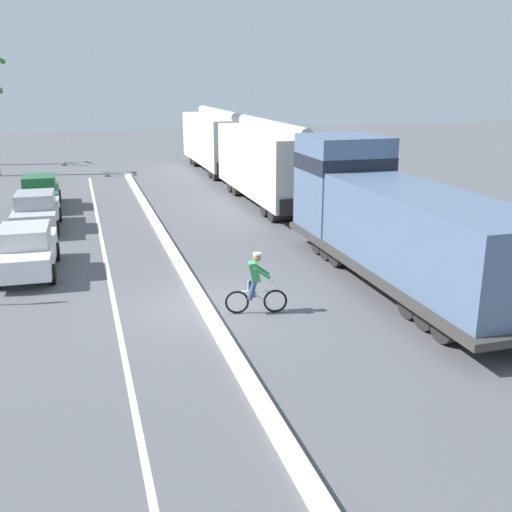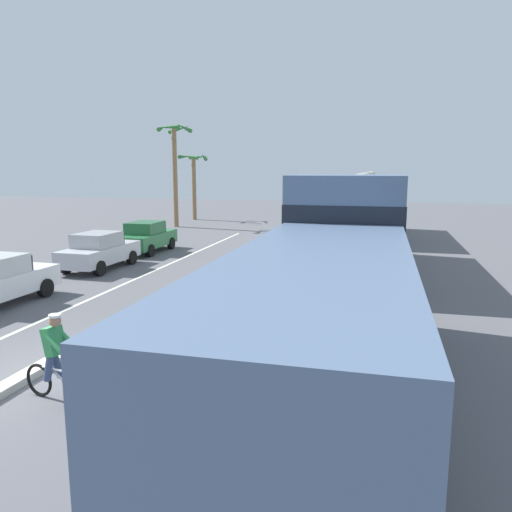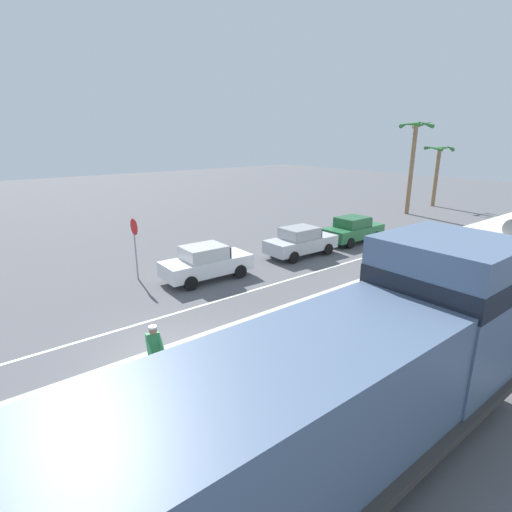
% 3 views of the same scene
% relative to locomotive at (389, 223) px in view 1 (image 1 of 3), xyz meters
% --- Properties ---
extents(ground_plane, '(120.00, 120.00, 0.00)m').
position_rel_locomotive_xyz_m(ground_plane, '(-6.20, -0.84, -1.80)').
color(ground_plane, '#56565B').
extents(median_curb, '(0.36, 36.00, 0.16)m').
position_rel_locomotive_xyz_m(median_curb, '(-6.20, 5.16, -1.72)').
color(median_curb, beige).
rests_on(median_curb, ground).
extents(lane_stripe, '(0.14, 36.00, 0.01)m').
position_rel_locomotive_xyz_m(lane_stripe, '(-8.60, 5.16, -1.79)').
color(lane_stripe, silver).
rests_on(lane_stripe, ground).
extents(locomotive, '(3.10, 11.61, 4.20)m').
position_rel_locomotive_xyz_m(locomotive, '(0.00, 0.00, 0.00)').
color(locomotive, slate).
rests_on(locomotive, ground).
extents(hopper_car_lead, '(2.90, 10.60, 4.18)m').
position_rel_locomotive_xyz_m(hopper_car_lead, '(0.00, 12.16, 0.28)').
color(hopper_car_lead, silver).
rests_on(hopper_car_lead, ground).
extents(hopper_car_middle, '(2.90, 10.60, 4.18)m').
position_rel_locomotive_xyz_m(hopper_car_middle, '(0.00, 23.76, 0.28)').
color(hopper_car_middle, silver).
rests_on(hopper_car_middle, ground).
extents(parked_car_white, '(1.93, 4.25, 1.62)m').
position_rel_locomotive_xyz_m(parked_car_white, '(-11.09, 3.71, -0.98)').
color(parked_car_white, silver).
rests_on(parked_car_white, ground).
extents(parked_car_silver, '(1.91, 4.24, 1.62)m').
position_rel_locomotive_xyz_m(parked_car_silver, '(-11.09, 9.84, -0.98)').
color(parked_car_silver, '#B7BABF').
rests_on(parked_car_silver, ground).
extents(parked_car_green, '(1.85, 4.21, 1.62)m').
position_rel_locomotive_xyz_m(parked_car_green, '(-11.13, 14.46, -0.98)').
color(parked_car_green, '#286B3D').
rests_on(parked_car_green, ground).
extents(cyclist, '(1.69, 0.55, 1.71)m').
position_rel_locomotive_xyz_m(cyclist, '(-4.92, -1.72, -0.98)').
color(cyclist, black).
rests_on(cyclist, ground).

